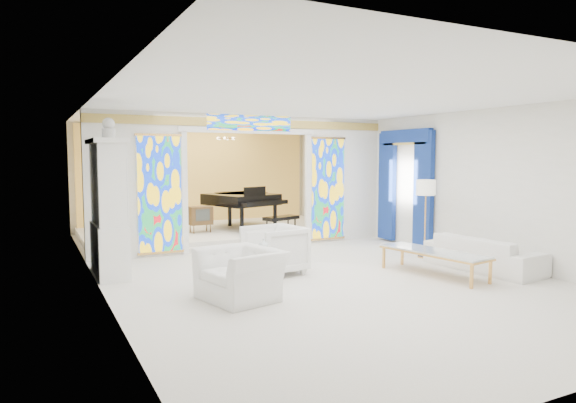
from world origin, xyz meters
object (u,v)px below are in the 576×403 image
tv_console (200,215)px  grand_piano (243,199)px  armchair_right (274,250)px  sofa (483,253)px  china_cabinet (108,209)px  coffee_table (434,253)px  armchair_left (241,274)px

tv_console → grand_piano: bearing=11.3°
armchair_right → tv_console: (-0.04, 4.27, 0.17)m
sofa → grand_piano: grand_piano is taller
china_cabinet → tv_console: (2.58, 3.05, -0.56)m
sofa → grand_piano: (-2.31, 6.05, 0.63)m
grand_piano → tv_console: 1.36m
sofa → tv_console: size_ratio=3.27×
armchair_right → coffee_table: size_ratio=0.46×
coffee_table → tv_console: size_ratio=3.16×
coffee_table → tv_console: tv_console is taller
armchair_right → sofa: 3.84m
china_cabinet → coffee_table: 5.73m
tv_console → sofa: bearing=-60.8°
coffee_table → tv_console: bearing=113.5°
armchair_right → sofa: armchair_right is taller
china_cabinet → coffee_table: size_ratio=1.32×
armchair_left → grand_piano: size_ratio=0.36×
armchair_left → grand_piano: (2.37, 5.84, 0.58)m
armchair_left → grand_piano: bearing=144.4°
china_cabinet → tv_console: 4.03m
china_cabinet → grand_piano: bearing=41.1°
china_cabinet → armchair_left: bearing=-59.0°
armchair_left → tv_console: 5.63m
tv_console → china_cabinet: bearing=-133.1°
armchair_left → tv_console: (1.09, 5.52, 0.24)m
armchair_left → coffee_table: armchair_left is taller
grand_piano → armchair_right: bearing=-122.9°
coffee_table → tv_console: (-2.46, 5.66, 0.20)m
armchair_left → armchair_right: size_ratio=1.19×
armchair_right → sofa: bearing=60.1°
sofa → grand_piano: bearing=15.5°
armchair_left → armchair_right: 1.69m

